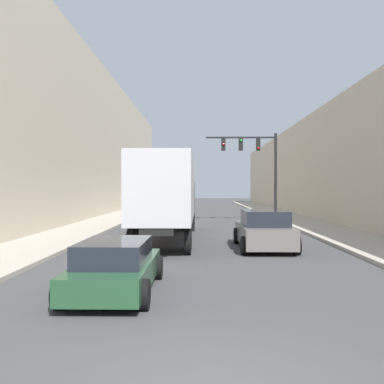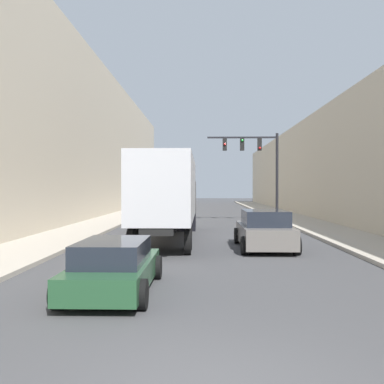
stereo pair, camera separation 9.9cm
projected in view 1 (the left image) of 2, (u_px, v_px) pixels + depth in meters
The scene contains 8 objects.
sidewalk_right at pixel (289, 218), 34.92m from camera, with size 3.19×80.00×0.15m.
sidewalk_left at pixel (117, 218), 35.17m from camera, with size 3.19×80.00×0.15m.
building_right at pixel (346, 167), 34.79m from camera, with size 6.00×80.00×8.50m.
building_left at pixel (61, 138), 35.19m from camera, with size 6.00×80.00×13.23m.
semi_truck at pixel (169, 194), 20.86m from camera, with size 2.43×12.04×3.90m.
sedan_car at pixel (116, 267), 10.27m from camera, with size 1.97×4.30×1.26m.
suv_car at pixel (264, 230), 17.64m from camera, with size 2.20×4.63×1.60m.
traffic_signal_gantry at pixel (257, 159), 31.31m from camera, with size 5.20×0.35×6.52m.
Camera 1 is at (-0.24, -5.03, 2.51)m, focal length 40.00 mm.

